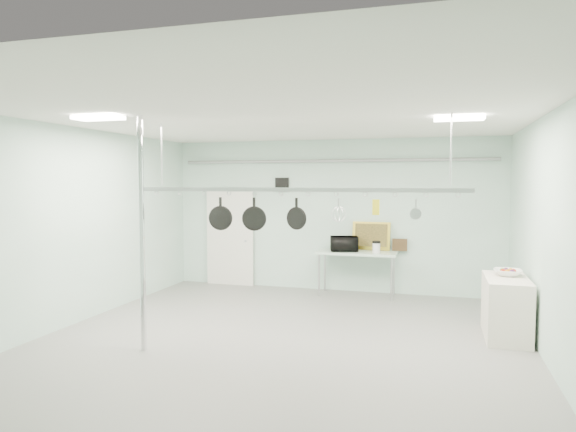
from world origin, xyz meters
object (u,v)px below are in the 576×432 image
(fruit_bowl, at_px, (508,273))
(skillet_left, at_px, (220,214))
(coffee_canister, at_px, (376,248))
(chrome_pole, at_px, (142,234))
(skillet_mid, at_px, (254,214))
(microwave, at_px, (344,244))
(skillet_right, at_px, (296,213))
(pot_rack, at_px, (295,188))
(side_cabinet, at_px, (506,308))
(prep_table, at_px, (357,255))

(fruit_bowl, bearing_deg, skillet_left, -163.01)
(coffee_canister, relative_size, fruit_bowl, 0.50)
(chrome_pole, distance_m, skillet_mid, 1.59)
(chrome_pole, bearing_deg, microwave, 63.81)
(skillet_right, bearing_deg, microwave, 104.15)
(chrome_pole, height_order, pot_rack, chrome_pole)
(chrome_pole, relative_size, microwave, 5.91)
(side_cabinet, xyz_separation_m, fruit_bowl, (0.03, 0.16, 0.50))
(skillet_mid, relative_size, skillet_right, 1.11)
(fruit_bowl, height_order, skillet_right, skillet_right)
(prep_table, height_order, fruit_bowl, fruit_bowl)
(skillet_mid, bearing_deg, skillet_right, -9.71)
(side_cabinet, bearing_deg, prep_table, 139.21)
(pot_rack, distance_m, fruit_bowl, 3.48)
(prep_table, distance_m, skillet_mid, 3.60)
(chrome_pole, height_order, skillet_mid, chrome_pole)
(side_cabinet, bearing_deg, coffee_canister, 136.38)
(coffee_canister, xyz_separation_m, skillet_mid, (-1.42, -3.14, 0.84))
(skillet_left, bearing_deg, chrome_pole, -137.09)
(chrome_pole, relative_size, prep_table, 2.00)
(chrome_pole, distance_m, prep_table, 4.85)
(pot_rack, xyz_separation_m, skillet_right, (0.03, 0.00, -0.36))
(prep_table, bearing_deg, chrome_pole, -118.71)
(side_cabinet, height_order, skillet_left, skillet_left)
(side_cabinet, bearing_deg, skillet_mid, -162.83)
(coffee_canister, bearing_deg, prep_table, 158.88)
(prep_table, relative_size, side_cabinet, 1.33)
(chrome_pole, bearing_deg, fruit_bowl, 23.86)
(pot_rack, height_order, fruit_bowl, pot_rack)
(side_cabinet, distance_m, pot_rack, 3.62)
(prep_table, bearing_deg, skillet_mid, -107.01)
(chrome_pole, relative_size, skillet_left, 6.49)
(prep_table, bearing_deg, side_cabinet, -40.79)
(coffee_canister, height_order, skillet_right, skillet_right)
(microwave, bearing_deg, fruit_bowl, 129.20)
(chrome_pole, height_order, prep_table, chrome_pole)
(side_cabinet, height_order, skillet_mid, skillet_mid)
(pot_rack, distance_m, microwave, 3.47)
(prep_table, relative_size, skillet_left, 3.25)
(coffee_canister, relative_size, skillet_mid, 0.41)
(microwave, distance_m, skillet_mid, 3.44)
(chrome_pole, bearing_deg, prep_table, 61.29)
(chrome_pole, relative_size, skillet_right, 7.29)
(microwave, bearing_deg, skillet_right, 72.34)
(microwave, bearing_deg, side_cabinet, 126.82)
(chrome_pole, height_order, side_cabinet, chrome_pole)
(prep_table, height_order, skillet_mid, skillet_mid)
(chrome_pole, relative_size, fruit_bowl, 7.94)
(pot_rack, height_order, microwave, pot_rack)
(microwave, relative_size, skillet_right, 1.23)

